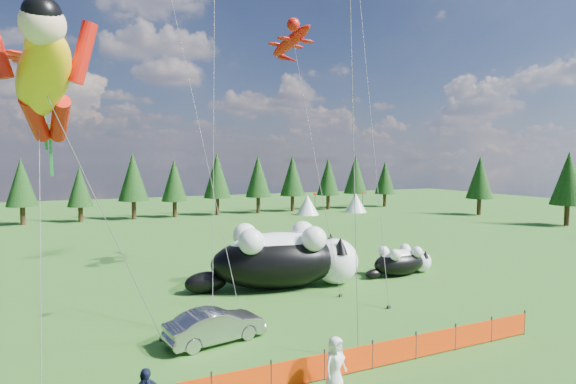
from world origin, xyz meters
The scene contains 12 objects.
ground centered at (0.00, 0.00, 0.00)m, with size 160.00×160.00×0.00m, color #0E370A.
safety_fence centered at (0.00, -3.00, 0.50)m, with size 22.06×0.06×1.10m.
tree_line centered at (0.00, 45.00, 4.00)m, with size 90.00×4.00×8.00m, color black, non-canonical shape.
festival_tents centered at (11.00, 40.00, 1.40)m, with size 50.00×3.20×2.80m, color white, non-canonical shape.
cat_large centered at (4.38, 8.09, 1.82)m, with size 10.54×5.00×3.82m.
cat_small centered at (12.78, 7.60, 0.92)m, with size 5.36×2.10×1.94m.
car centered at (-1.58, 1.79, 0.70)m, with size 1.47×4.22×1.39m, color #A8A9AD.
spectator_e centered at (0.95, -3.81, 0.92)m, with size 0.90×0.59×1.85m, color white.
superhero_kite centered at (-7.51, -0.09, 10.22)m, with size 6.66×5.88×12.95m.
gecko_kite centered at (6.74, 12.32, 15.81)m, with size 4.30×10.47×17.60m.
flower_kite centered at (-7.81, 2.32, 11.12)m, with size 3.34×5.83×11.85m.
diamond_kite_b centered at (10.74, 9.92, 18.20)m, with size 3.76×8.83×21.63m.
Camera 1 is at (-6.37, -16.27, 7.63)m, focal length 28.00 mm.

